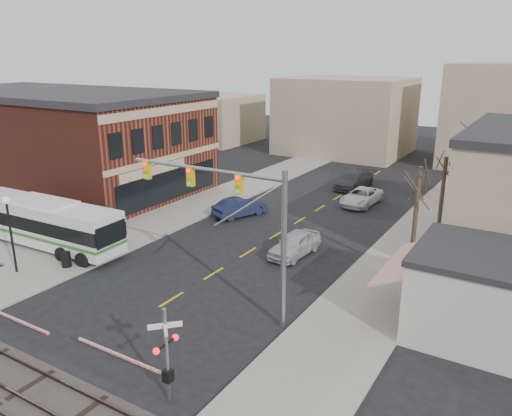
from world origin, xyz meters
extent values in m
plane|color=black|center=(0.00, 0.00, 0.00)|extent=(160.00, 160.00, 0.00)
cube|color=gray|center=(-9.50, 20.00, 0.06)|extent=(5.00, 60.00, 0.12)
cube|color=gray|center=(9.50, 20.00, 0.06)|extent=(5.00, 60.00, 0.12)
cube|color=#332D28|center=(0.00, -8.00, 0.03)|extent=(160.00, 5.00, 0.06)
cube|color=#2D231E|center=(0.00, -7.52, 0.12)|extent=(160.00, 0.08, 0.14)
cube|color=#2D231E|center=(0.00, -6.08, 0.12)|extent=(160.00, 0.08, 0.14)
cube|color=maroon|center=(-27.00, 16.00, 4.50)|extent=(30.00, 15.00, 9.00)
cube|color=#262628|center=(-27.00, 16.00, 9.30)|extent=(30.40, 15.40, 0.60)
cube|color=tan|center=(-11.95, 16.00, 4.30)|extent=(0.10, 15.00, 0.50)
cube|color=tan|center=(-11.95, 16.00, 8.40)|extent=(0.10, 15.00, 0.70)
cube|color=black|center=(-11.95, 16.00, 1.80)|extent=(0.08, 13.00, 2.60)
cube|color=beige|center=(16.00, 7.00, 2.00)|extent=(8.00, 6.00, 4.00)
cube|color=#262628|center=(16.00, 7.00, 4.15)|extent=(8.20, 6.20, 0.30)
cube|color=red|center=(11.20, 7.00, 3.00)|extent=(1.68, 6.00, 0.87)
cylinder|color=#382B21|center=(10.50, 12.00, 3.50)|extent=(0.28, 0.28, 6.75)
cylinder|color=#382B21|center=(10.80, 18.00, 3.27)|extent=(0.28, 0.28, 6.30)
cylinder|color=#382B21|center=(11.00, 26.00, 3.72)|extent=(0.28, 0.28, 7.20)
cube|color=silver|center=(-12.70, 3.58, 1.86)|extent=(12.72, 3.16, 2.81)
cube|color=black|center=(-12.70, 3.58, 2.05)|extent=(12.76, 3.20, 0.95)
cube|color=#297828|center=(-12.70, 3.58, 1.21)|extent=(12.76, 3.20, 0.21)
cylinder|color=black|center=(-12.70, 3.58, 0.53)|extent=(1.14, 2.77, 1.05)
cylinder|color=gray|center=(6.58, 2.78, 4.00)|extent=(0.28, 0.28, 8.00)
cylinder|color=gray|center=(1.96, 2.78, 7.50)|extent=(9.23, 0.20, 0.20)
cube|color=gold|center=(4.08, 2.78, 7.00)|extent=(0.35, 0.30, 1.00)
cube|color=gold|center=(1.08, 2.78, 7.00)|extent=(0.35, 0.30, 1.00)
cube|color=gold|center=(-1.92, 2.78, 7.00)|extent=(0.35, 0.30, 1.00)
cube|color=#FF0C0C|center=(-3.66, -4.92, 1.10)|extent=(5.00, 0.10, 0.10)
cylinder|color=gray|center=(5.42, -4.49, 2.00)|extent=(0.16, 0.16, 4.00)
cube|color=silver|center=(5.42, -4.49, 3.30)|extent=(1.00, 1.00, 0.18)
cube|color=silver|center=(5.42, -4.49, 3.30)|extent=(1.00, 1.00, 0.18)
sphere|color=#FF0C0C|center=(5.42, -5.04, 2.50)|extent=(0.26, 0.26, 0.26)
sphere|color=#FF0C0C|center=(5.42, -3.94, 2.50)|extent=(0.26, 0.26, 0.26)
cube|color=black|center=(5.42, -4.49, 1.10)|extent=(0.35, 0.35, 0.50)
cube|color=#FF0C0C|center=(2.82, -4.49, 1.10)|extent=(5.00, 0.10, 0.10)
cylinder|color=black|center=(-10.49, -0.31, 2.36)|extent=(0.14, 0.14, 4.47)
sphere|color=silver|center=(-10.49, -0.31, 4.74)|extent=(0.44, 0.44, 0.44)
cylinder|color=black|center=(-8.46, 1.83, 0.61)|extent=(0.60, 0.60, 0.97)
imported|color=#ACADB1|center=(2.91, 11.31, 0.80)|extent=(2.20, 4.83, 1.61)
imported|color=#161C37|center=(-4.84, 16.51, 0.79)|extent=(3.29, 5.06, 1.58)
imported|color=silver|center=(2.70, 24.96, 0.74)|extent=(2.70, 5.42, 1.47)
imported|color=#414045|center=(0.00, 30.16, 0.80)|extent=(3.06, 5.79, 1.60)
imported|color=#5A5148|center=(-10.09, 4.00, 0.97)|extent=(0.48, 0.67, 1.70)
imported|color=#313E55|center=(-11.43, 8.25, 1.05)|extent=(0.97, 1.09, 1.86)
camera|label=1|loc=(16.94, -16.89, 13.08)|focal=35.00mm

